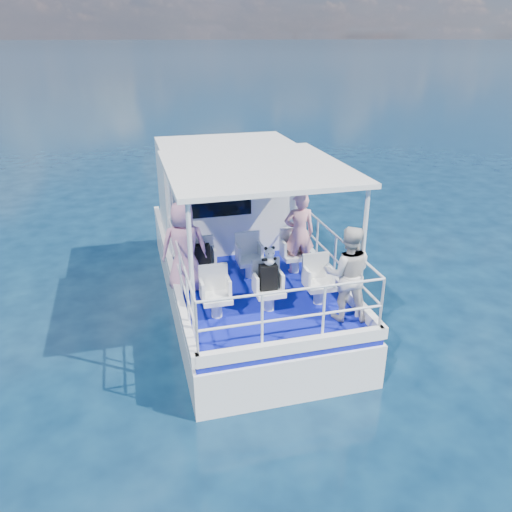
# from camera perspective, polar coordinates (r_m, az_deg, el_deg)

# --- Properties ---
(ground) EXTENTS (2000.00, 2000.00, 0.00)m
(ground) POSITION_cam_1_polar(r_m,az_deg,el_deg) (9.93, -0.37, -7.54)
(ground) COLOR #061B32
(ground) RESTS_ON ground
(hull) EXTENTS (3.00, 7.00, 1.60)m
(hull) POSITION_cam_1_polar(r_m,az_deg,el_deg) (10.77, -1.70, -4.86)
(hull) COLOR white
(hull) RESTS_ON ground
(deck) EXTENTS (2.90, 6.90, 0.10)m
(deck) POSITION_cam_1_polar(r_m,az_deg,el_deg) (10.39, -1.76, -0.74)
(deck) COLOR #0A108C
(deck) RESTS_ON hull
(cabin) EXTENTS (2.85, 2.00, 2.20)m
(cabin) POSITION_cam_1_polar(r_m,az_deg,el_deg) (11.18, -3.37, 7.32)
(cabin) COLOR white
(cabin) RESTS_ON deck
(canopy) EXTENTS (3.00, 3.20, 0.08)m
(canopy) POSITION_cam_1_polar(r_m,az_deg,el_deg) (8.53, -0.08, 10.09)
(canopy) COLOR white
(canopy) RESTS_ON cabin
(canopy_posts) EXTENTS (2.77, 2.97, 2.20)m
(canopy_posts) POSITION_cam_1_polar(r_m,az_deg,el_deg) (8.82, 0.01, 2.80)
(canopy_posts) COLOR white
(canopy_posts) RESTS_ON deck
(railings) EXTENTS (2.84, 3.59, 1.00)m
(railings) POSITION_cam_1_polar(r_m,az_deg,el_deg) (8.77, 0.55, -1.60)
(railings) COLOR white
(railings) RESTS_ON deck
(seat_port_fwd) EXTENTS (0.48, 0.46, 0.38)m
(seat_port_fwd) POSITION_cam_1_polar(r_m,az_deg,el_deg) (9.42, -6.00, -1.94)
(seat_port_fwd) COLOR white
(seat_port_fwd) RESTS_ON deck
(seat_center_fwd) EXTENTS (0.48, 0.46, 0.38)m
(seat_center_fwd) POSITION_cam_1_polar(r_m,az_deg,el_deg) (9.58, -0.68, -1.35)
(seat_center_fwd) COLOR white
(seat_center_fwd) RESTS_ON deck
(seat_stbd_fwd) EXTENTS (0.48, 0.46, 0.38)m
(seat_stbd_fwd) POSITION_cam_1_polar(r_m,az_deg,el_deg) (9.82, 4.42, -0.78)
(seat_stbd_fwd) COLOR white
(seat_stbd_fwd) RESTS_ON deck
(seat_port_aft) EXTENTS (0.48, 0.46, 0.38)m
(seat_port_aft) POSITION_cam_1_polar(r_m,az_deg,el_deg) (8.28, -4.54, -5.72)
(seat_port_aft) COLOR white
(seat_port_aft) RESTS_ON deck
(seat_center_aft) EXTENTS (0.48, 0.46, 0.38)m
(seat_center_aft) POSITION_cam_1_polar(r_m,az_deg,el_deg) (8.46, 1.48, -4.97)
(seat_center_aft) COLOR white
(seat_center_aft) RESTS_ON deck
(seat_stbd_aft) EXTENTS (0.48, 0.46, 0.38)m
(seat_stbd_aft) POSITION_cam_1_polar(r_m,az_deg,el_deg) (8.73, 7.18, -4.21)
(seat_stbd_aft) COLOR white
(seat_stbd_aft) RESTS_ON deck
(passenger_port_fwd) EXTENTS (0.67, 0.51, 1.67)m
(passenger_port_fwd) POSITION_cam_1_polar(r_m,az_deg,el_deg) (8.96, -8.20, 1.07)
(passenger_port_fwd) COLOR pink
(passenger_port_fwd) RESTS_ON deck
(passenger_stbd_fwd) EXTENTS (0.64, 0.46, 1.62)m
(passenger_stbd_fwd) POSITION_cam_1_polar(r_m,az_deg,el_deg) (9.58, 4.95, 2.60)
(passenger_stbd_fwd) COLOR pink
(passenger_stbd_fwd) RESTS_ON deck
(passenger_stbd_aft) EXTENTS (0.93, 0.82, 1.60)m
(passenger_stbd_aft) POSITION_cam_1_polar(r_m,az_deg,el_deg) (8.08, 10.41, -1.99)
(passenger_stbd_aft) COLOR silver
(passenger_stbd_aft) RESTS_ON deck
(backpack_port) EXTENTS (0.31, 0.18, 0.41)m
(backpack_port) POSITION_cam_1_polar(r_m,az_deg,el_deg) (9.19, -6.25, 0.06)
(backpack_port) COLOR black
(backpack_port) RESTS_ON seat_port_fwd
(backpack_center) EXTENTS (0.29, 0.17, 0.44)m
(backpack_center) POSITION_cam_1_polar(r_m,az_deg,el_deg) (8.28, 1.41, -2.43)
(backpack_center) COLOR black
(backpack_center) RESTS_ON seat_center_aft
(compact_camera) EXTENTS (0.10, 0.06, 0.06)m
(compact_camera) POSITION_cam_1_polar(r_m,az_deg,el_deg) (9.10, -6.21, 1.45)
(compact_camera) COLOR black
(compact_camera) RESTS_ON backpack_port
(panda) EXTENTS (0.21, 0.18, 0.33)m
(panda) POSITION_cam_1_polar(r_m,az_deg,el_deg) (8.13, 1.54, 0.02)
(panda) COLOR white
(panda) RESTS_ON backpack_center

